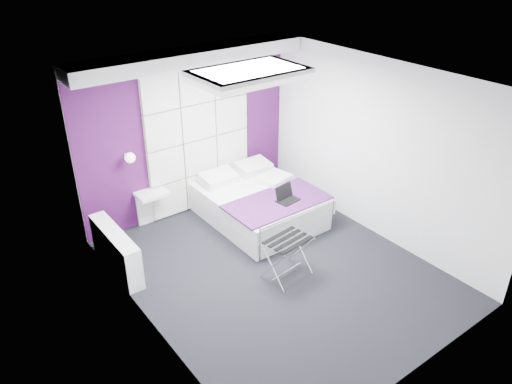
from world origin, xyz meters
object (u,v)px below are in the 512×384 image
(wall_lamp, at_px, (129,157))
(laptop, at_px, (286,197))
(luggage_rack, at_px, (287,258))
(bed, at_px, (259,204))
(nightstand, at_px, (152,194))
(radiator, at_px, (116,251))

(wall_lamp, xyz_separation_m, laptop, (1.80, -1.34, -0.64))
(wall_lamp, distance_m, luggage_rack, 2.65)
(bed, xyz_separation_m, laptop, (0.13, -0.50, 0.30))
(wall_lamp, xyz_separation_m, bed, (1.67, -0.85, -0.95))
(nightstand, bearing_deg, radiator, -141.39)
(bed, relative_size, laptop, 5.67)
(radiator, height_order, laptop, laptop)
(luggage_rack, xyz_separation_m, laptop, (0.71, 0.88, 0.29))
(wall_lamp, relative_size, luggage_rack, 0.26)
(luggage_rack, distance_m, laptop, 1.17)
(wall_lamp, distance_m, radiator, 1.35)
(radiator, bearing_deg, luggage_rack, -40.13)
(radiator, relative_size, bed, 0.65)
(bed, distance_m, laptop, 0.59)
(nightstand, bearing_deg, laptop, -40.22)
(wall_lamp, xyz_separation_m, radiator, (-0.64, -0.76, -0.92))
(luggage_rack, bearing_deg, laptop, 43.89)
(luggage_rack, height_order, laptop, laptop)
(bed, bearing_deg, radiator, 177.83)
(wall_lamp, bearing_deg, bed, -26.88)
(bed, height_order, luggage_rack, bed)
(nightstand, relative_size, laptop, 1.40)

